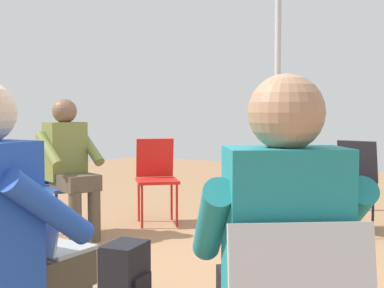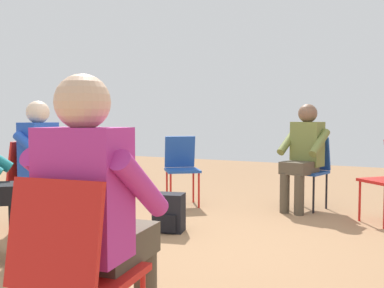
{
  "view_description": "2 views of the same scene",
  "coord_description": "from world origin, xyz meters",
  "px_view_note": "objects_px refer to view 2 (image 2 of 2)",
  "views": [
    {
      "loc": [
        -2.87,
        -1.84,
        1.13
      ],
      "look_at": [
        0.1,
        0.35,
        0.9
      ],
      "focal_mm": 50.0,
      "sensor_mm": 36.0,
      "label": 1
    },
    {
      "loc": [
        1.4,
        -3.15,
        1.06
      ],
      "look_at": [
        -0.24,
        0.01,
        0.85
      ],
      "focal_mm": 40.0,
      "sensor_mm": 36.0,
      "label": 2
    }
  ],
  "objects_px": {
    "chair_northwest": "(181,165)",
    "chair_north": "(310,167)",
    "person_in_magenta": "(97,208)",
    "chair_west": "(33,177)",
    "chair_south": "(74,268)",
    "person_with_laptop": "(47,158)",
    "backpack_near_laptop_user": "(169,215)",
    "person_in_olive": "(303,151)"
  },
  "relations": [
    {
      "from": "chair_northwest",
      "to": "chair_north",
      "type": "relative_size",
      "value": 1.0
    },
    {
      "from": "person_in_magenta",
      "to": "chair_north",
      "type": "bearing_deg",
      "value": 81.39
    },
    {
      "from": "chair_north",
      "to": "person_in_magenta",
      "type": "relative_size",
      "value": 0.69
    },
    {
      "from": "chair_west",
      "to": "person_in_magenta",
      "type": "distance_m",
      "value": 2.67
    },
    {
      "from": "chair_south",
      "to": "chair_west",
      "type": "bearing_deg",
      "value": 133.33
    },
    {
      "from": "chair_northwest",
      "to": "chair_north",
      "type": "xyz_separation_m",
      "value": [
        1.46,
        0.52,
        0.0
      ]
    },
    {
      "from": "chair_west",
      "to": "person_with_laptop",
      "type": "bearing_deg",
      "value": 90.0
    },
    {
      "from": "chair_west",
      "to": "backpack_near_laptop_user",
      "type": "distance_m",
      "value": 1.39
    },
    {
      "from": "chair_northwest",
      "to": "person_in_magenta",
      "type": "relative_size",
      "value": 0.69
    },
    {
      "from": "chair_northwest",
      "to": "person_in_olive",
      "type": "relative_size",
      "value": 0.69
    },
    {
      "from": "person_in_olive",
      "to": "person_in_magenta",
      "type": "distance_m",
      "value": 3.6
    },
    {
      "from": "chair_west",
      "to": "person_in_magenta",
      "type": "bearing_deg",
      "value": 47.79
    },
    {
      "from": "chair_south",
      "to": "person_with_laptop",
      "type": "relative_size",
      "value": 0.69
    },
    {
      "from": "chair_west",
      "to": "chair_south",
      "type": "relative_size",
      "value": 1.0
    },
    {
      "from": "person_in_magenta",
      "to": "chair_northwest",
      "type": "bearing_deg",
      "value": 105.66
    },
    {
      "from": "chair_south",
      "to": "backpack_near_laptop_user",
      "type": "bearing_deg",
      "value": 104.38
    },
    {
      "from": "chair_northwest",
      "to": "chair_south",
      "type": "distance_m",
      "value": 3.69
    },
    {
      "from": "person_with_laptop",
      "to": "person_in_magenta",
      "type": "relative_size",
      "value": 1.0
    },
    {
      "from": "chair_south",
      "to": "person_in_olive",
      "type": "distance_m",
      "value": 3.77
    },
    {
      "from": "chair_northwest",
      "to": "chair_north",
      "type": "distance_m",
      "value": 1.55
    },
    {
      "from": "chair_northwest",
      "to": "person_in_olive",
      "type": "distance_m",
      "value": 1.48
    },
    {
      "from": "chair_northwest",
      "to": "person_in_olive",
      "type": "height_order",
      "value": "person_in_olive"
    },
    {
      "from": "person_with_laptop",
      "to": "backpack_near_laptop_user",
      "type": "bearing_deg",
      "value": 107.67
    },
    {
      "from": "person_in_magenta",
      "to": "backpack_near_laptop_user",
      "type": "distance_m",
      "value": 2.31
    },
    {
      "from": "chair_northwest",
      "to": "person_in_olive",
      "type": "xyz_separation_m",
      "value": [
        1.42,
        0.36,
        0.2
      ]
    },
    {
      "from": "chair_northwest",
      "to": "backpack_near_laptop_user",
      "type": "xyz_separation_m",
      "value": [
        0.51,
        -1.17,
        -0.34
      ]
    },
    {
      "from": "chair_south",
      "to": "person_in_olive",
      "type": "height_order",
      "value": "person_in_olive"
    },
    {
      "from": "person_in_magenta",
      "to": "backpack_near_laptop_user",
      "type": "relative_size",
      "value": 3.44
    },
    {
      "from": "chair_west",
      "to": "backpack_near_laptop_user",
      "type": "xyz_separation_m",
      "value": [
        1.26,
        0.48,
        -0.34
      ]
    },
    {
      "from": "chair_west",
      "to": "person_with_laptop",
      "type": "relative_size",
      "value": 0.69
    },
    {
      "from": "chair_north",
      "to": "chair_northwest",
      "type": "bearing_deg",
      "value": 33.73
    },
    {
      "from": "chair_northwest",
      "to": "person_with_laptop",
      "type": "xyz_separation_m",
      "value": [
        -0.58,
        -1.64,
        0.2
      ]
    },
    {
      "from": "chair_south",
      "to": "person_in_magenta",
      "type": "height_order",
      "value": "person_in_magenta"
    },
    {
      "from": "person_with_laptop",
      "to": "chair_northwest",
      "type": "bearing_deg",
      "value": 155.1
    },
    {
      "from": "chair_northwest",
      "to": "person_with_laptop",
      "type": "height_order",
      "value": "person_with_laptop"
    },
    {
      "from": "chair_northwest",
      "to": "person_in_olive",
      "type": "bearing_deg",
      "value": 155.82
    },
    {
      "from": "person_in_magenta",
      "to": "backpack_near_laptop_user",
      "type": "xyz_separation_m",
      "value": [
        -0.88,
        2.07,
        -0.54
      ]
    },
    {
      "from": "chair_north",
      "to": "person_in_olive",
      "type": "height_order",
      "value": "person_in_olive"
    },
    {
      "from": "chair_north",
      "to": "backpack_near_laptop_user",
      "type": "xyz_separation_m",
      "value": [
        -0.95,
        -1.69,
        -0.34
      ]
    },
    {
      "from": "chair_west",
      "to": "person_in_olive",
      "type": "distance_m",
      "value": 2.96
    },
    {
      "from": "person_in_olive",
      "to": "person_in_magenta",
      "type": "bearing_deg",
      "value": 103.58
    },
    {
      "from": "chair_south",
      "to": "person_with_laptop",
      "type": "xyz_separation_m",
      "value": [
        -1.98,
        1.77,
        0.2
      ]
    }
  ]
}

